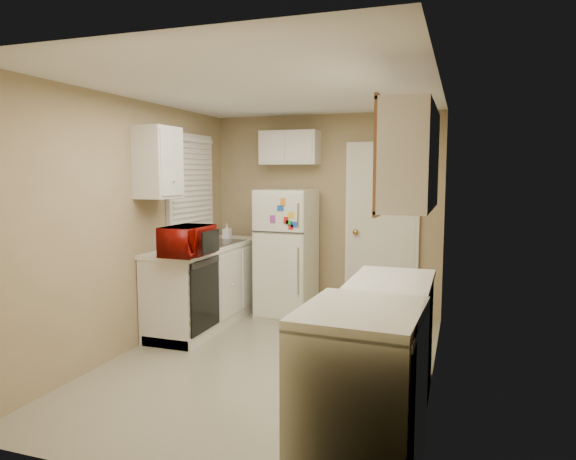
% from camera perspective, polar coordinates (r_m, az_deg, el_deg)
% --- Properties ---
extents(floor, '(3.80, 3.80, 0.00)m').
position_cam_1_polar(floor, '(4.77, -2.01, -14.51)').
color(floor, '#A9A488').
rests_on(floor, ground).
extents(ceiling, '(3.80, 3.80, 0.00)m').
position_cam_1_polar(ceiling, '(4.51, -2.13, 15.29)').
color(ceiling, white).
rests_on(ceiling, floor).
extents(wall_left, '(3.80, 3.80, 0.00)m').
position_cam_1_polar(wall_left, '(5.15, -16.77, 0.53)').
color(wall_left, tan).
rests_on(wall_left, floor).
extents(wall_right, '(3.80, 3.80, 0.00)m').
position_cam_1_polar(wall_right, '(4.20, 16.09, -0.73)').
color(wall_right, tan).
rests_on(wall_right, floor).
extents(wall_back, '(2.80, 2.80, 0.00)m').
position_cam_1_polar(wall_back, '(6.29, 4.13, 1.79)').
color(wall_back, tan).
rests_on(wall_back, floor).
extents(wall_front, '(2.80, 2.80, 0.00)m').
position_cam_1_polar(wall_front, '(2.81, -16.05, -4.13)').
color(wall_front, tan).
rests_on(wall_front, floor).
extents(left_counter, '(0.60, 1.80, 0.90)m').
position_cam_1_polar(left_counter, '(5.87, -8.98, -6.00)').
color(left_counter, silver).
rests_on(left_counter, floor).
extents(dishwasher, '(0.03, 0.58, 0.72)m').
position_cam_1_polar(dishwasher, '(5.21, -9.25, -7.14)').
color(dishwasher, black).
rests_on(dishwasher, floor).
extents(sink, '(0.54, 0.74, 0.16)m').
position_cam_1_polar(sink, '(5.93, -8.38, -1.84)').
color(sink, gray).
rests_on(sink, left_counter).
extents(microwave, '(0.53, 0.30, 0.35)m').
position_cam_1_polar(microwave, '(5.04, -11.11, -1.17)').
color(microwave, maroon).
rests_on(microwave, left_counter).
extents(soap_bottle, '(0.09, 0.09, 0.19)m').
position_cam_1_polar(soap_bottle, '(6.26, -6.81, -0.10)').
color(soap_bottle, white).
rests_on(soap_bottle, left_counter).
extents(window_blinds, '(0.10, 0.98, 1.08)m').
position_cam_1_polar(window_blinds, '(5.99, -10.71, 5.30)').
color(window_blinds, silver).
rests_on(window_blinds, wall_left).
extents(upper_cabinet_left, '(0.30, 0.45, 0.70)m').
position_cam_1_polar(upper_cabinet_left, '(5.23, -14.22, 7.27)').
color(upper_cabinet_left, silver).
rests_on(upper_cabinet_left, wall_left).
extents(refrigerator, '(0.63, 0.62, 1.51)m').
position_cam_1_polar(refrigerator, '(6.08, -0.15, -2.59)').
color(refrigerator, silver).
rests_on(refrigerator, floor).
extents(cabinet_over_fridge, '(0.70, 0.30, 0.40)m').
position_cam_1_polar(cabinet_over_fridge, '(6.25, 0.24, 9.12)').
color(cabinet_over_fridge, silver).
rests_on(cabinet_over_fridge, wall_back).
extents(interior_door, '(0.86, 0.06, 2.08)m').
position_cam_1_polar(interior_door, '(6.13, 10.36, -0.11)').
color(interior_door, silver).
rests_on(interior_door, floor).
extents(right_counter, '(0.60, 2.00, 0.90)m').
position_cam_1_polar(right_counter, '(3.62, 10.17, -13.93)').
color(right_counter, silver).
rests_on(right_counter, floor).
extents(stove, '(0.69, 0.83, 0.97)m').
position_cam_1_polar(stove, '(3.04, 8.01, -17.23)').
color(stove, silver).
rests_on(stove, floor).
extents(upper_cabinet_right, '(0.30, 1.20, 0.70)m').
position_cam_1_polar(upper_cabinet_right, '(3.68, 13.63, 7.74)').
color(upper_cabinet_right, silver).
rests_on(upper_cabinet_right, wall_right).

